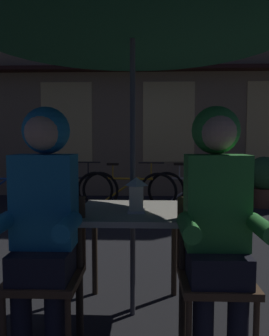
{
  "coord_description": "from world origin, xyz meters",
  "views": [
    {
      "loc": [
        0.09,
        -2.29,
        1.21
      ],
      "look_at": [
        0.0,
        0.37,
        0.99
      ],
      "focal_mm": 36.58,
      "sensor_mm": 36.0,
      "label": 1
    }
  ],
  "objects_px": {
    "patio_umbrella": "(133,9)",
    "potted_plant": "(264,177)",
    "cafe_table": "(133,224)",
    "chair_left": "(48,264)",
    "chair_right": "(214,266)",
    "person_left_hooded": "(44,205)",
    "person_right_hooded": "(217,207)",
    "bicycle_fourth": "(195,190)",
    "lantern": "(136,194)",
    "bicycle_nearest": "(0,190)",
    "bicycle_second": "(67,189)",
    "bicycle_third": "(129,190)"
  },
  "relations": [
    {
      "from": "cafe_table",
      "to": "potted_plant",
      "type": "height_order",
      "value": "potted_plant"
    },
    {
      "from": "potted_plant",
      "to": "chair_left",
      "type": "bearing_deg",
      "value": -122.18
    },
    {
      "from": "bicycle_nearest",
      "to": "bicycle_fourth",
      "type": "bearing_deg",
      "value": 2.45
    },
    {
      "from": "lantern",
      "to": "cafe_table",
      "type": "bearing_deg",
      "value": 106.58
    },
    {
      "from": "cafe_table",
      "to": "bicycle_second",
      "type": "height_order",
      "value": "bicycle_second"
    },
    {
      "from": "person_right_hooded",
      "to": "bicycle_fourth",
      "type": "distance_m",
      "value": 4.15
    },
    {
      "from": "chair_right",
      "to": "bicycle_second",
      "type": "height_order",
      "value": "chair_right"
    },
    {
      "from": "person_right_hooded",
      "to": "bicycle_nearest",
      "type": "distance_m",
      "value": 4.95
    },
    {
      "from": "patio_umbrella",
      "to": "chair_right",
      "type": "distance_m",
      "value": 1.68
    },
    {
      "from": "lantern",
      "to": "potted_plant",
      "type": "bearing_deg",
      "value": 61.39
    },
    {
      "from": "person_left_hooded",
      "to": "potted_plant",
      "type": "distance_m",
      "value": 5.1
    },
    {
      "from": "lantern",
      "to": "person_right_hooded",
      "type": "relative_size",
      "value": 0.17
    },
    {
      "from": "person_left_hooded",
      "to": "potted_plant",
      "type": "height_order",
      "value": "person_left_hooded"
    },
    {
      "from": "lantern",
      "to": "bicycle_fourth",
      "type": "height_order",
      "value": "lantern"
    },
    {
      "from": "patio_umbrella",
      "to": "chair_left",
      "type": "height_order",
      "value": "patio_umbrella"
    },
    {
      "from": "cafe_table",
      "to": "chair_right",
      "type": "bearing_deg",
      "value": -37.55
    },
    {
      "from": "bicycle_second",
      "to": "bicycle_third",
      "type": "bearing_deg",
      "value": -6.13
    },
    {
      "from": "chair_left",
      "to": "bicycle_third",
      "type": "distance_m",
      "value": 3.98
    },
    {
      "from": "patio_umbrella",
      "to": "bicycle_second",
      "type": "relative_size",
      "value": 1.38
    },
    {
      "from": "person_left_hooded",
      "to": "chair_left",
      "type": "bearing_deg",
      "value": 90.0
    },
    {
      "from": "cafe_table",
      "to": "chair_left",
      "type": "relative_size",
      "value": 0.85
    },
    {
      "from": "lantern",
      "to": "person_right_hooded",
      "type": "bearing_deg",
      "value": -36.29
    },
    {
      "from": "bicycle_nearest",
      "to": "cafe_table",
      "type": "bearing_deg",
      "value": -55.14
    },
    {
      "from": "chair_right",
      "to": "bicycle_nearest",
      "type": "bearing_deg",
      "value": 127.01
    },
    {
      "from": "patio_umbrella",
      "to": "potted_plant",
      "type": "distance_m",
      "value": 4.73
    },
    {
      "from": "patio_umbrella",
      "to": "chair_left",
      "type": "relative_size",
      "value": 2.66
    },
    {
      "from": "person_right_hooded",
      "to": "bicycle_fourth",
      "type": "relative_size",
      "value": 0.83
    },
    {
      "from": "bicycle_third",
      "to": "potted_plant",
      "type": "height_order",
      "value": "potted_plant"
    },
    {
      "from": "chair_right",
      "to": "person_right_hooded",
      "type": "distance_m",
      "value": 0.36
    },
    {
      "from": "lantern",
      "to": "potted_plant",
      "type": "relative_size",
      "value": 0.25
    },
    {
      "from": "bicycle_third",
      "to": "cafe_table",
      "type": "bearing_deg",
      "value": -86.66
    },
    {
      "from": "chair_right",
      "to": "person_right_hooded",
      "type": "xyz_separation_m",
      "value": [
        0.0,
        -0.06,
        0.36
      ]
    },
    {
      "from": "potted_plant",
      "to": "bicycle_fourth",
      "type": "bearing_deg",
      "value": -169.52
    },
    {
      "from": "patio_umbrella",
      "to": "bicycle_nearest",
      "type": "height_order",
      "value": "patio_umbrella"
    },
    {
      "from": "lantern",
      "to": "bicycle_nearest",
      "type": "height_order",
      "value": "lantern"
    },
    {
      "from": "cafe_table",
      "to": "patio_umbrella",
      "type": "bearing_deg",
      "value": 0.0
    },
    {
      "from": "cafe_table",
      "to": "bicycle_fourth",
      "type": "bearing_deg",
      "value": 75.41
    },
    {
      "from": "cafe_table",
      "to": "bicycle_nearest",
      "type": "bearing_deg",
      "value": 124.86
    },
    {
      "from": "person_left_hooded",
      "to": "person_right_hooded",
      "type": "bearing_deg",
      "value": 0.0
    },
    {
      "from": "patio_umbrella",
      "to": "bicycle_third",
      "type": "distance_m",
      "value": 3.99
    },
    {
      "from": "patio_umbrella",
      "to": "bicycle_second",
      "type": "distance_m",
      "value": 4.3
    },
    {
      "from": "patio_umbrella",
      "to": "person_left_hooded",
      "type": "distance_m",
      "value": 1.37
    },
    {
      "from": "person_right_hooded",
      "to": "bicycle_fourth",
      "type": "bearing_deg",
      "value": 83.38
    },
    {
      "from": "lantern",
      "to": "bicycle_nearest",
      "type": "xyz_separation_m",
      "value": [
        -2.48,
        3.62,
        -0.51
      ]
    },
    {
      "from": "patio_umbrella",
      "to": "potted_plant",
      "type": "xyz_separation_m",
      "value": [
        2.21,
        3.9,
        -1.51
      ]
    },
    {
      "from": "chair_right",
      "to": "bicycle_third",
      "type": "relative_size",
      "value": 0.52
    },
    {
      "from": "lantern",
      "to": "person_right_hooded",
      "type": "height_order",
      "value": "person_right_hooded"
    },
    {
      "from": "bicycle_second",
      "to": "lantern",
      "type": "bearing_deg",
      "value": -70.54
    },
    {
      "from": "chair_left",
      "to": "chair_right",
      "type": "xyz_separation_m",
      "value": [
        0.96,
        0.0,
        0.0
      ]
    },
    {
      "from": "person_left_hooded",
      "to": "bicycle_second",
      "type": "distance_m",
      "value": 4.26
    }
  ]
}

